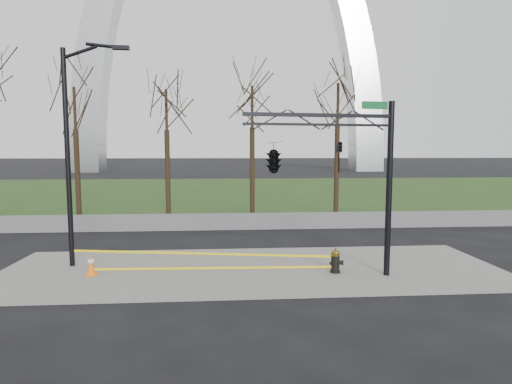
{
  "coord_description": "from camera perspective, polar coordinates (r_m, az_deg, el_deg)",
  "views": [
    {
      "loc": [
        -0.94,
        -14.73,
        4.35
      ],
      "look_at": [
        0.27,
        2.0,
        2.69
      ],
      "focal_mm": 29.0,
      "sensor_mm": 36.0,
      "label": 1
    }
  ],
  "objects": [
    {
      "name": "traffic_cone",
      "position": [
        15.44,
        -21.8,
        -9.34
      ],
      "size": [
        0.48,
        0.48,
        0.72
      ],
      "rotation": [
        0.0,
        0.0,
        0.35
      ],
      "color": "orange",
      "rests_on": "sidewalk"
    },
    {
      "name": "ground",
      "position": [
        15.39,
        -0.49,
        -10.76
      ],
      "size": [
        500.0,
        500.0,
        0.0
      ],
      "primitive_type": "plane",
      "color": "black",
      "rests_on": "ground"
    },
    {
      "name": "guardrail",
      "position": [
        23.08,
        -1.77,
        -4.07
      ],
      "size": [
        60.0,
        0.3,
        0.9
      ],
      "primitive_type": "cube",
      "color": "#59595B",
      "rests_on": "ground"
    },
    {
      "name": "caution_tape",
      "position": [
        14.94,
        -6.84,
        -9.32
      ],
      "size": [
        9.55,
        1.59,
        0.44
      ],
      "color": "yellow",
      "rests_on": "ground"
    },
    {
      "name": "traffic_signal_mast",
      "position": [
        13.39,
        5.66,
        4.77
      ],
      "size": [
        5.08,
        2.53,
        6.0
      ],
      "rotation": [
        0.0,
        0.0,
        0.1
      ],
      "color": "black",
      "rests_on": "ground"
    },
    {
      "name": "gateway_arch",
      "position": [
        94.05,
        -3.7,
        23.05
      ],
      "size": [
        66.0,
        6.0,
        65.0
      ],
      "primitive_type": null,
      "color": "#BBBDC2",
      "rests_on": "ground"
    },
    {
      "name": "grass_strip",
      "position": [
        44.95,
        -2.95,
        0.13
      ],
      "size": [
        120.0,
        40.0,
        0.06
      ],
      "primitive_type": "cube",
      "color": "#203F17",
      "rests_on": "ground"
    },
    {
      "name": "sidewalk",
      "position": [
        15.37,
        -0.49,
        -10.58
      ],
      "size": [
        18.0,
        6.0,
        0.1
      ],
      "primitive_type": "cube",
      "color": "slate",
      "rests_on": "ground"
    },
    {
      "name": "tree_row",
      "position": [
        27.5,
        -17.84,
        6.32
      ],
      "size": [
        31.22,
        4.0,
        9.6
      ],
      "color": "black",
      "rests_on": "ground"
    },
    {
      "name": "fire_hydrant",
      "position": [
        14.94,
        10.94,
        -9.38
      ],
      "size": [
        0.54,
        0.35,
        0.87
      ],
      "rotation": [
        0.0,
        0.0,
        -0.23
      ],
      "color": "black",
      "rests_on": "sidewalk"
    },
    {
      "name": "street_light",
      "position": [
        16.47,
        -23.87,
        6.38
      ],
      "size": [
        2.39,
        0.29,
        8.21
      ],
      "rotation": [
        0.0,
        0.0,
        0.04
      ],
      "color": "black",
      "rests_on": "ground"
    }
  ]
}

